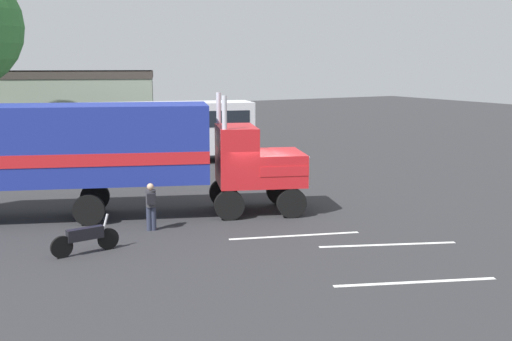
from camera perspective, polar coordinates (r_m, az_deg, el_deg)
The scene contains 9 objects.
ground_plane at distance 23.98m, azimuth -0.39°, elevation -3.85°, with size 120.00×120.00×0.00m, color #2D2D30.
lane_stripe_near at distance 20.92m, azimuth 3.54°, elevation -5.91°, with size 4.40×0.16×0.01m, color silver.
lane_stripe_mid at distance 20.32m, azimuth 11.84°, elevation -6.59°, with size 4.40×0.16×0.01m, color silver.
lane_stripe_far at distance 17.17m, azimuth 14.24°, elevation -9.77°, with size 4.40×0.16×0.01m, color silver.
semi_truck at distance 23.58m, azimuth -14.54°, elevation 1.84°, with size 14.10×7.43×4.50m.
person_bystander at distance 21.62m, azimuth -9.48°, elevation -3.08°, with size 0.38×0.48×1.63m.
parked_bus at distance 35.85m, azimuth -9.14°, elevation 3.94°, with size 11.29×5.30×3.40m.
motorcycle at distance 19.58m, azimuth -15.15°, elevation -5.90°, with size 2.11×0.38×1.12m.
building_backdrop at distance 48.29m, azimuth -21.79°, elevation 5.63°, with size 21.67×13.11×5.00m.
Camera 1 is at (-11.32, -20.36, 5.69)m, focal length 44.22 mm.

